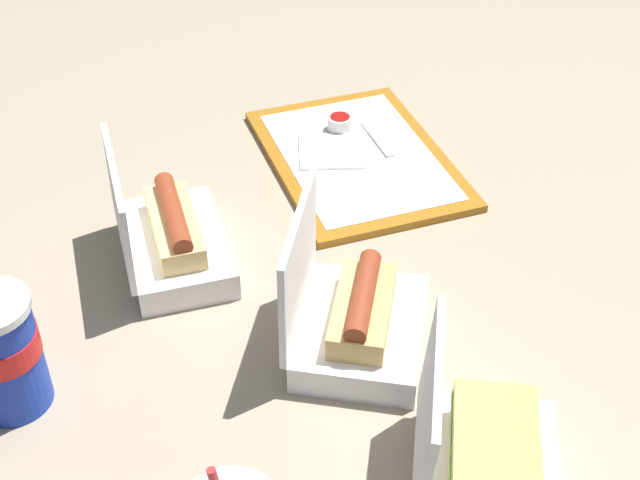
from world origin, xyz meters
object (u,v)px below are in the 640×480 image
at_px(food_tray, 358,159).
at_px(clamshell_hotdog_left, 170,237).
at_px(plastic_fork, 377,138).
at_px(clamshell_sandwich_front, 484,461).
at_px(clamshell_hotdog_right, 354,318).
at_px(ketchup_cup, 340,123).
at_px(soda_cup_center, 1,352).

relative_size(food_tray, clamshell_hotdog_left, 1.85).
distance_m(food_tray, plastic_fork, 0.06).
xyz_separation_m(food_tray, clamshell_sandwich_front, (0.62, 0.01, 0.04)).
height_order(clamshell_sandwich_front, clamshell_hotdog_right, clamshell_hotdog_right).
bearing_deg(food_tray, ketchup_cup, -168.94).
relative_size(plastic_fork, clamshell_hotdog_left, 0.49).
xyz_separation_m(clamshell_hotdog_right, soda_cup_center, (0.03, -0.40, 0.04)).
height_order(food_tray, clamshell_hotdog_left, clamshell_hotdog_left).
height_order(clamshell_hotdog_left, clamshell_hotdog_right, clamshell_hotdog_right).
distance_m(clamshell_hotdog_left, clamshell_sandwich_front, 0.52).
bearing_deg(soda_cup_center, plastic_fork, 131.89).
bearing_deg(food_tray, clamshell_hotdog_right, -11.34).
distance_m(ketchup_cup, clamshell_hotdog_left, 0.39).
bearing_deg(food_tray, clamshell_hotdog_left, -55.81).
bearing_deg(plastic_fork, soda_cup_center, -59.17).
distance_m(clamshell_sandwich_front, soda_cup_center, 0.53).
height_order(food_tray, soda_cup_center, soda_cup_center).
xyz_separation_m(clamshell_sandwich_front, clamshell_hotdog_right, (-0.23, -0.09, -0.00)).
relative_size(clamshell_hotdog_left, soda_cup_center, 1.06).
relative_size(ketchup_cup, soda_cup_center, 0.19).
distance_m(food_tray, soda_cup_center, 0.64).
height_order(ketchup_cup, soda_cup_center, soda_cup_center).
distance_m(ketchup_cup, soda_cup_center, 0.68).
bearing_deg(clamshell_hotdog_left, clamshell_hotdog_right, 48.28).
bearing_deg(ketchup_cup, food_tray, 11.06).
relative_size(plastic_fork, soda_cup_center, 0.53).
bearing_deg(clamshell_hotdog_right, plastic_fork, 164.82).
xyz_separation_m(clamshell_hotdog_left, clamshell_sandwich_front, (0.42, 0.30, 0.00)).
xyz_separation_m(plastic_fork, clamshell_sandwich_front, (0.65, -0.03, 0.03)).
distance_m(food_tray, clamshell_hotdog_right, 0.40).
relative_size(clamshell_sandwich_front, soda_cup_center, 1.05).
height_order(ketchup_cup, clamshell_sandwich_front, clamshell_sandwich_front).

